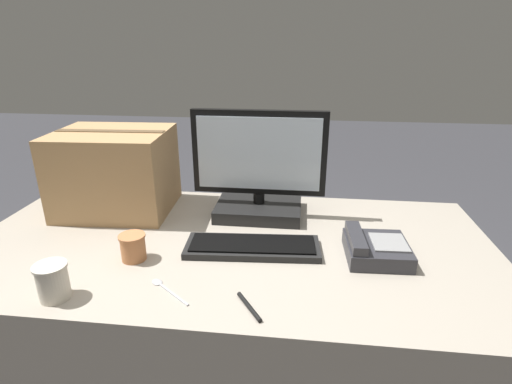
# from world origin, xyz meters

# --- Properties ---
(office_desk) EXTENTS (1.80, 0.90, 0.73)m
(office_desk) POSITION_xyz_m (0.00, 0.00, 0.36)
(office_desk) COLOR #A89E8E
(office_desk) RESTS_ON ground_plane
(monitor) EXTENTS (0.51, 0.25, 0.41)m
(monitor) POSITION_xyz_m (0.07, 0.25, 0.88)
(monitor) COLOR black
(monitor) RESTS_ON office_desk
(keyboard) EXTENTS (0.45, 0.18, 0.03)m
(keyboard) POSITION_xyz_m (0.09, -0.05, 0.74)
(keyboard) COLOR black
(keyboard) RESTS_ON office_desk
(desk_phone) EXTENTS (0.20, 0.21, 0.08)m
(desk_phone) POSITION_xyz_m (0.48, -0.04, 0.76)
(desk_phone) COLOR #2D2D33
(desk_phone) RESTS_ON office_desk
(paper_cup_left) EXTENTS (0.09, 0.09, 0.10)m
(paper_cup_left) POSITION_xyz_m (-0.41, -0.37, 0.78)
(paper_cup_left) COLOR beige
(paper_cup_left) RESTS_ON office_desk
(paper_cup_right) EXTENTS (0.08, 0.08, 0.09)m
(paper_cup_right) POSITION_xyz_m (-0.28, -0.15, 0.77)
(paper_cup_right) COLOR #BC7547
(paper_cup_right) RESTS_ON office_desk
(spoon) EXTENTS (0.14, 0.12, 0.00)m
(spoon) POSITION_xyz_m (-0.14, -0.29, 0.73)
(spoon) COLOR #B2B2B7
(spoon) RESTS_ON office_desk
(cardboard_box) EXTENTS (0.45, 0.37, 0.33)m
(cardboard_box) POSITION_xyz_m (-0.50, 0.23, 0.89)
(cardboard_box) COLOR tan
(cardboard_box) RESTS_ON office_desk
(pen_marker) EXTENTS (0.08, 0.11, 0.01)m
(pen_marker) POSITION_xyz_m (0.11, -0.35, 0.73)
(pen_marker) COLOR black
(pen_marker) RESTS_ON office_desk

